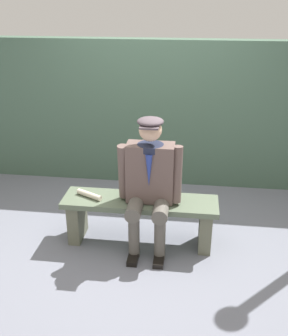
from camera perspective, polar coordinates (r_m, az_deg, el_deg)
The scene contains 5 objects.
ground_plane at distance 4.26m, azimuth -0.56°, elevation -10.45°, with size 30.00×30.00×0.00m, color slate.
bench at distance 4.07m, azimuth -0.58°, elevation -6.47°, with size 1.57×0.41×0.50m.
seated_man at distance 3.82m, azimuth 0.80°, elevation -1.72°, with size 0.63×0.57×1.36m.
rolled_magazine at distance 4.07m, azimuth -7.87°, elevation -3.84°, with size 0.06×0.06×0.30m, color beige.
stadium_wall at distance 5.26m, azimuth 1.72°, elevation 7.81°, with size 12.00×0.24×1.89m, color #425D4A.
Camera 1 is at (-0.49, 3.48, 2.39)m, focal length 42.39 mm.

